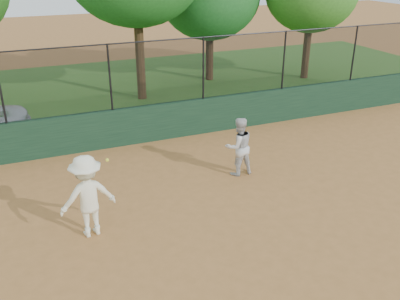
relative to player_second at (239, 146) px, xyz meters
name	(u,v)px	position (x,y,z in m)	size (l,w,h in m)	color
ground	(205,249)	(-2.19, -2.82, -0.81)	(80.00, 80.00, 0.00)	#AA6C37
back_wall	(130,126)	(-2.19, 3.18, -0.21)	(26.00, 0.20, 1.20)	#1A3B24
grass_strip	(96,93)	(-2.19, 9.18, -0.81)	(36.00, 12.00, 0.01)	#2C581B
player_second	(239,146)	(0.00, 0.00, 0.00)	(0.79, 0.62, 1.62)	silver
player_main	(88,196)	(-4.23, -1.33, 0.11)	(1.25, 0.81, 1.84)	white
fence_assembly	(125,75)	(-2.22, 3.18, 1.42)	(26.00, 0.06, 2.00)	black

